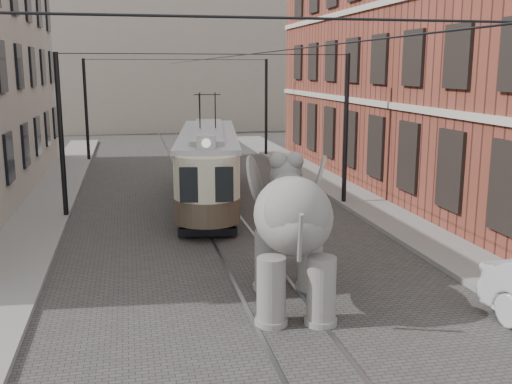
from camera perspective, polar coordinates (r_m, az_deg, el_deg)
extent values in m
plane|color=#3C3A37|center=(17.48, -0.90, -6.36)|extent=(120.00, 120.00, 0.00)
cube|color=slate|center=(19.47, 16.76, -4.73)|extent=(2.00, 60.00, 0.15)
cube|color=slate|center=(17.47, -22.47, -7.03)|extent=(2.00, 60.00, 0.15)
cube|color=brown|center=(29.03, 17.66, 12.33)|extent=(8.00, 26.00, 12.00)
cube|color=gray|center=(56.42, -9.05, 13.19)|extent=(28.00, 10.00, 14.00)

